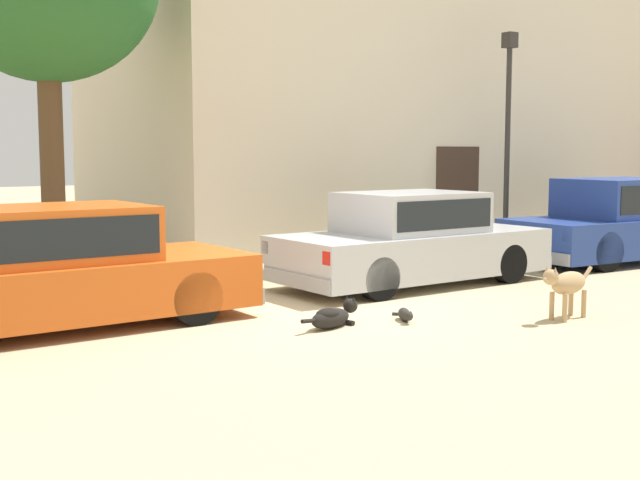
# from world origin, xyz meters

# --- Properties ---
(ground_plane) EXTENTS (80.00, 80.00, 0.00)m
(ground_plane) POSITION_xyz_m (0.00, 0.00, 0.00)
(ground_plane) COLOR tan
(parked_sedan_nearest) EXTENTS (4.49, 1.97, 1.39)m
(parked_sedan_nearest) POSITION_xyz_m (-2.74, 1.05, 0.69)
(parked_sedan_nearest) COLOR #D15619
(parked_sedan_nearest) RESTS_ON ground_plane
(parked_sedan_second) EXTENTS (4.49, 1.90, 1.40)m
(parked_sedan_second) POSITION_xyz_m (2.57, 1.18, 0.69)
(parked_sedan_second) COLOR #B2B5BA
(parked_sedan_second) RESTS_ON ground_plane
(parked_sedan_third) EXTENTS (4.79, 2.04, 1.52)m
(parked_sedan_third) POSITION_xyz_m (7.50, 1.12, 0.74)
(parked_sedan_third) COLOR navy
(parked_sedan_third) RESTS_ON ground_plane
(apartment_block) EXTENTS (15.99, 6.31, 9.65)m
(apartment_block) POSITION_xyz_m (8.10, 6.72, 4.83)
(apartment_block) COLOR beige
(apartment_block) RESTS_ON ground_plane
(stray_dog_spotted) EXTENTS (0.96, 0.39, 0.33)m
(stray_dog_spotted) POSITION_xyz_m (-0.17, -0.73, 0.14)
(stray_dog_spotted) COLOR black
(stray_dog_spotted) RESTS_ON ground_plane
(stray_dog_tan) EXTENTS (1.06, 0.33, 0.67)m
(stray_dog_tan) POSITION_xyz_m (2.43, -1.89, 0.43)
(stray_dog_tan) COLOR tan
(stray_dog_tan) RESTS_ON ground_plane
(stray_cat) EXTENTS (0.39, 0.59, 0.16)m
(stray_cat) POSITION_xyz_m (0.75, -0.90, 0.08)
(stray_cat) COLOR #2D2B28
(stray_cat) RESTS_ON ground_plane
(street_lamp) EXTENTS (0.22, 0.22, 4.19)m
(street_lamp) POSITION_xyz_m (6.09, 2.66, 2.65)
(street_lamp) COLOR #2D2B28
(street_lamp) RESTS_ON ground_plane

